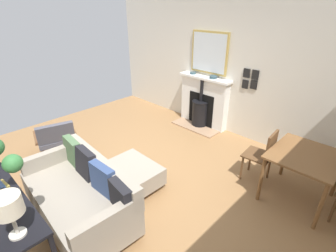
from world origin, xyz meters
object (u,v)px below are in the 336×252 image
fireplace (203,105)px  mantel_bowl_far (213,77)px  ottoman (135,172)px  dining_chair_near_fireplace (264,153)px  mantel_bowl_near (193,73)px  dining_table (305,161)px  sofa (82,194)px  console_table (2,208)px  armchair_accent (56,137)px  table_lamp_far_end (8,207)px

fireplace → mantel_bowl_far: 0.71m
ottoman → dining_chair_near_fireplace: 1.99m
mantel_bowl_near → dining_table: mantel_bowl_near is taller
sofa → ottoman: (-0.89, -0.01, -0.14)m
mantel_bowl_far → dining_table: 2.56m
console_table → ottoman: bearing=-179.6°
mantel_bowl_near → mantel_bowl_far: (0.00, 0.55, 0.01)m
dining_table → dining_chair_near_fireplace: 0.58m
console_table → dining_chair_near_fireplace: 3.42m
armchair_accent → fireplace: bearing=160.4°
sofa → dining_chair_near_fireplace: size_ratio=1.99×
table_lamp_far_end → dining_chair_near_fireplace: bearing=166.3°
mantel_bowl_near → dining_table: 3.06m
ottoman → dining_table: dining_table is taller
ottoman → dining_table: 2.42m
sofa → dining_table: size_ratio=1.88×
fireplace → mantel_bowl_near: size_ratio=8.86×
mantel_bowl_near → dining_table: size_ratio=0.15×
mantel_bowl_near → sofa: (3.36, 0.93, -0.80)m
ottoman → console_table: console_table is taller
mantel_bowl_near → console_table: 4.31m
mantel_bowl_far → console_table: 4.23m
mantel_bowl_near → console_table: mantel_bowl_near is taller
armchair_accent → dining_table: 4.03m
mantel_bowl_near → table_lamp_far_end: (4.19, 1.50, -0.06)m
fireplace → sofa: fireplace is taller
mantel_bowl_far → ottoman: size_ratio=0.19×
mantel_bowl_far → ottoman: bearing=8.4°
fireplace → table_lamp_far_end: table_lamp_far_end is taller
armchair_accent → table_lamp_far_end: 2.62m
mantel_bowl_far → table_lamp_far_end: table_lamp_far_end is taller
armchair_accent → console_table: bearing=53.1°
console_table → fireplace: bearing=-172.0°
ottoman → dining_table: bearing=126.7°
console_table → dining_table: (-3.14, 1.90, -0.05)m
mantel_bowl_near → armchair_accent: (2.96, -0.71, -0.74)m
fireplace → dining_table: fireplace is taller
mantel_bowl_near → table_lamp_far_end: bearing=19.7°
sofa → mantel_bowl_near: bearing=-164.6°
armchair_accent → dining_table: size_ratio=0.86×
dining_table → dining_chair_near_fireplace: dining_chair_near_fireplace is taller
ottoman → mantel_bowl_near: bearing=-159.7°
sofa → dining_table: (-2.31, 1.90, 0.28)m
dining_table → ottoman: bearing=-53.3°
mantel_bowl_near → console_table: bearing=12.5°
sofa → table_lamp_far_end: (0.83, 0.57, 0.74)m
table_lamp_far_end → mantel_bowl_far: bearing=-167.2°
fireplace → table_lamp_far_end: 4.37m
sofa → ottoman: 0.90m
armchair_accent → table_lamp_far_end: table_lamp_far_end is taller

